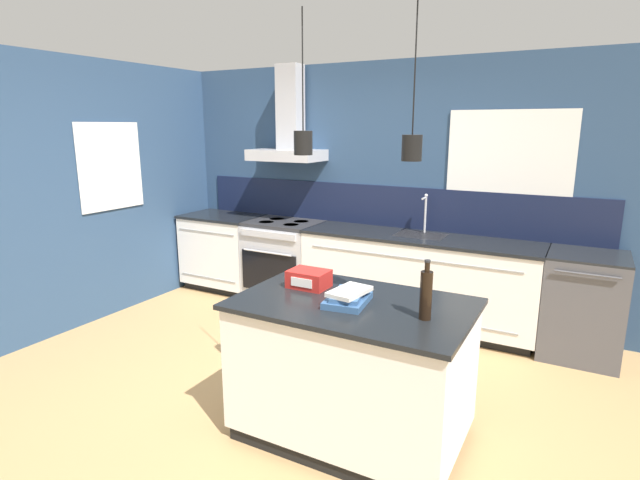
% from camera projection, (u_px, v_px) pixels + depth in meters
% --- Properties ---
extents(ground_plane, '(16.00, 16.00, 0.00)m').
position_uv_depth(ground_plane, '(281.00, 386.00, 3.84)').
color(ground_plane, tan).
rests_on(ground_plane, ground).
extents(wall_back, '(5.60, 2.47, 2.60)m').
position_uv_depth(wall_back, '(376.00, 184.00, 5.28)').
color(wall_back, navy).
rests_on(wall_back, ground_plane).
extents(wall_left, '(0.08, 3.80, 2.60)m').
position_uv_depth(wall_left, '(122.00, 189.00, 5.28)').
color(wall_left, navy).
rests_on(wall_left, ground_plane).
extents(counter_run_left, '(0.94, 0.64, 0.91)m').
position_uv_depth(counter_run_left, '(225.00, 251.00, 6.07)').
color(counter_run_left, black).
rests_on(counter_run_left, ground_plane).
extents(counter_run_sink, '(2.32, 0.64, 1.30)m').
position_uv_depth(counter_run_sink, '(417.00, 280.00, 4.95)').
color(counter_run_sink, black).
rests_on(counter_run_sink, ground_plane).
extents(oven_range, '(0.81, 0.66, 0.91)m').
position_uv_depth(oven_range, '(284.00, 261.00, 5.67)').
color(oven_range, '#B5B5BA').
rests_on(oven_range, ground_plane).
extents(dishwasher, '(0.63, 0.65, 0.91)m').
position_uv_depth(dishwasher, '(583.00, 305.00, 4.26)').
color(dishwasher, '#4C4C51').
rests_on(dishwasher, ground_plane).
extents(kitchen_island, '(1.43, 0.91, 0.91)m').
position_uv_depth(kitchen_island, '(352.00, 369.00, 3.14)').
color(kitchen_island, black).
rests_on(kitchen_island, ground_plane).
extents(bottle_on_island, '(0.07, 0.07, 0.34)m').
position_uv_depth(bottle_on_island, '(426.00, 294.00, 2.73)').
color(bottle_on_island, black).
rests_on(bottle_on_island, kitchen_island).
extents(book_stack, '(0.27, 0.35, 0.09)m').
position_uv_depth(book_stack, '(348.00, 297.00, 3.00)').
color(book_stack, '#335684').
rests_on(book_stack, kitchen_island).
extents(red_supply_box, '(0.26, 0.20, 0.11)m').
position_uv_depth(red_supply_box, '(309.00, 279.00, 3.30)').
color(red_supply_box, red).
rests_on(red_supply_box, kitchen_island).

